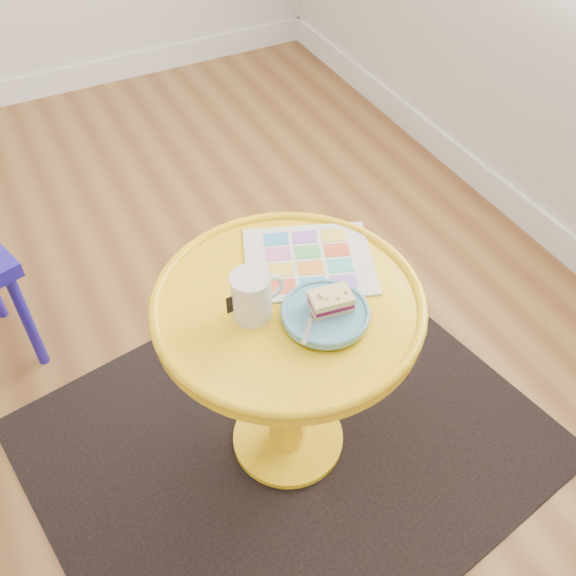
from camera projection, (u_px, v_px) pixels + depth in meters
name	position (u px, v px, depth m)	size (l,w,h in m)	color
rug	(288.00, 439.00, 1.80)	(1.30, 1.10, 0.01)	black
side_table	(288.00, 348.00, 1.51)	(0.60, 0.60, 0.57)	yellow
newspaper	(309.00, 261.00, 1.48)	(0.29, 0.25, 0.01)	silver
mug	(252.00, 295.00, 1.33)	(0.12, 0.08, 0.11)	silver
plate	(325.00, 314.00, 1.34)	(0.19, 0.19, 0.02)	#5494B1
cake_slice	(331.00, 301.00, 1.33)	(0.09, 0.07, 0.04)	#D3BC8C
fork	(312.00, 316.00, 1.33)	(0.11, 0.12, 0.00)	silver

